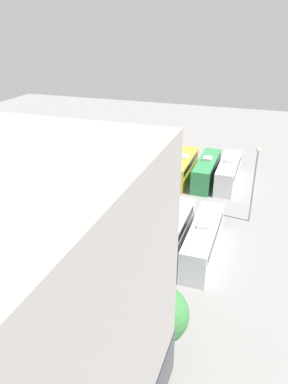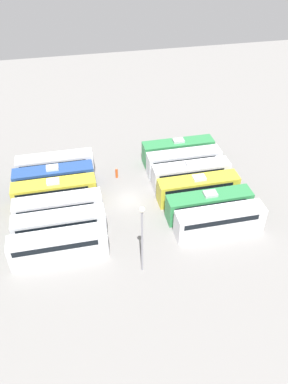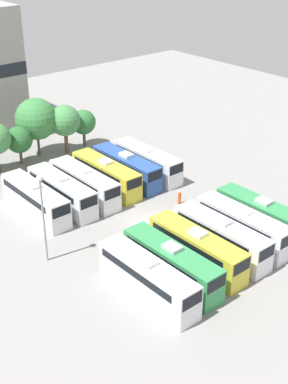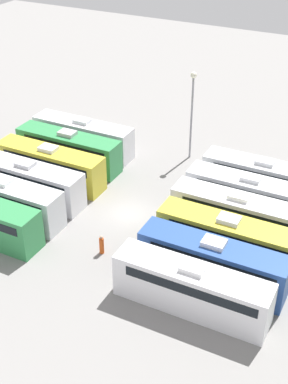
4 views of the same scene
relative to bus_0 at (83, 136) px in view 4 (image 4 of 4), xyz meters
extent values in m
plane|color=gray|center=(7.91, 9.43, -1.80)|extent=(118.86, 118.86, 0.00)
cube|color=silver|center=(0.00, -0.03, -0.16)|extent=(2.41, 10.58, 3.28)
cube|color=black|center=(0.00, 0.23, 0.77)|extent=(2.45, 9.00, 0.72)
cube|color=black|center=(0.00, -5.31, 0.75)|extent=(2.12, 0.08, 1.15)
cube|color=silver|center=(0.00, -0.03, 1.65)|extent=(1.20, 1.60, 0.35)
cube|color=#338C4C|center=(3.00, 0.21, -0.16)|extent=(2.41, 10.58, 3.28)
cube|color=black|center=(3.00, 0.48, 0.77)|extent=(2.45, 9.00, 0.72)
cube|color=black|center=(3.00, -5.07, 0.75)|extent=(2.12, 0.08, 1.15)
cube|color=#B2B2B7|center=(3.00, 0.21, 1.65)|extent=(1.20, 1.60, 0.35)
cube|color=gold|center=(6.40, 0.45, -0.16)|extent=(2.41, 10.58, 3.28)
cube|color=black|center=(6.40, 0.72, 0.77)|extent=(2.45, 9.00, 0.72)
cube|color=black|center=(6.40, -4.83, 0.75)|extent=(2.12, 0.08, 1.15)
cube|color=silver|center=(6.40, 0.45, 1.65)|extent=(1.20, 1.60, 0.35)
cube|color=silver|center=(9.66, 0.37, -0.16)|extent=(2.41, 10.58, 3.28)
cube|color=black|center=(9.66, 0.63, 0.77)|extent=(2.45, 9.00, 0.72)
cube|color=#B2B2B7|center=(9.66, 0.37, 1.65)|extent=(1.20, 1.60, 0.35)
cube|color=silver|center=(12.82, 0.41, -0.16)|extent=(2.41, 10.58, 3.28)
cube|color=black|center=(12.82, 0.68, 0.77)|extent=(2.45, 9.00, 0.72)
cube|color=white|center=(12.82, 0.41, 1.65)|extent=(1.20, 1.60, 0.35)
cube|color=silver|center=(0.00, 18.59, -0.16)|extent=(2.41, 10.58, 3.28)
cube|color=black|center=(0.00, 18.86, 0.77)|extent=(2.45, 9.00, 0.72)
cube|color=black|center=(0.00, 13.31, 0.75)|extent=(2.12, 0.08, 1.15)
cube|color=silver|center=(0.00, 18.59, 1.65)|extent=(1.20, 1.60, 0.35)
cube|color=silver|center=(3.21, 18.34, -0.16)|extent=(2.41, 10.58, 3.28)
cube|color=black|center=(3.21, 18.60, 0.77)|extent=(2.45, 9.00, 0.72)
cube|color=black|center=(3.21, 13.06, 0.75)|extent=(2.12, 0.08, 1.15)
cube|color=silver|center=(3.21, 18.34, 1.65)|extent=(1.20, 1.60, 0.35)
cube|color=silver|center=(6.31, 18.35, -0.16)|extent=(2.41, 10.58, 3.28)
cube|color=black|center=(6.31, 18.62, 0.77)|extent=(2.45, 9.00, 0.72)
cube|color=black|center=(6.31, 13.07, 0.75)|extent=(2.12, 0.08, 1.15)
cube|color=white|center=(6.31, 18.35, 1.65)|extent=(1.20, 1.60, 0.35)
cube|color=gold|center=(9.63, 18.69, -0.16)|extent=(2.41, 10.58, 3.28)
cube|color=black|center=(9.63, 18.95, 0.77)|extent=(2.45, 9.00, 0.72)
cube|color=black|center=(9.63, 13.41, 0.75)|extent=(2.12, 0.08, 1.15)
cube|color=silver|center=(9.63, 18.69, 1.65)|extent=(1.20, 1.60, 0.35)
cube|color=#284C93|center=(12.72, 18.69, -0.16)|extent=(2.41, 10.58, 3.28)
cube|color=black|center=(12.72, 18.95, 0.77)|extent=(2.45, 9.00, 0.72)
cube|color=black|center=(12.72, 13.41, 0.75)|extent=(2.12, 0.08, 1.15)
cube|color=silver|center=(12.72, 18.69, 1.65)|extent=(1.20, 1.60, 0.35)
cube|color=white|center=(15.83, 18.41, -0.16)|extent=(2.41, 10.58, 3.28)
cube|color=black|center=(15.83, 18.67, 0.77)|extent=(2.45, 9.00, 0.72)
cube|color=black|center=(15.83, 13.13, 0.75)|extent=(2.12, 0.08, 1.15)
cube|color=white|center=(15.83, 18.41, 1.65)|extent=(1.20, 1.60, 0.35)
cylinder|color=#CC4C19|center=(13.46, 10.09, -1.12)|extent=(0.36, 0.36, 1.36)
sphere|color=tan|center=(13.46, 10.09, -0.32)|extent=(0.24, 0.24, 0.24)
cylinder|color=gray|center=(-3.81, 10.10, 2.42)|extent=(0.20, 0.20, 8.43)
sphere|color=#EAE5C6|center=(-3.81, 10.10, 6.82)|extent=(0.60, 0.60, 0.60)
camera|label=1|loc=(-4.58, 49.69, 19.47)|focal=35.00mm
camera|label=2|loc=(-29.58, 15.59, 29.89)|focal=35.00mm
camera|label=3|loc=(-24.14, -27.88, 27.06)|focal=50.00mm
camera|label=4|loc=(40.70, 27.52, 23.95)|focal=50.00mm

